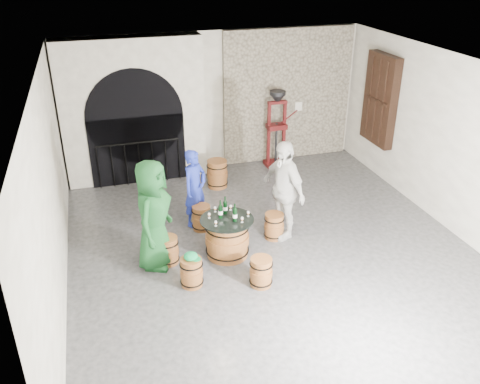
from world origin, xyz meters
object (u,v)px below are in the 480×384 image
object	(u,v)px
person_green	(153,215)
barrel_stool_near_right	(261,272)
wine_bottle_center	(235,214)
barrel_stool_left	(168,250)
person_blue	(195,188)
barrel_stool_near_left	(192,272)
wine_bottle_left	(220,211)
person_white	(283,190)
side_barrel	(217,174)
barrel_stool_right	(274,226)
barrel_stool_far	(202,218)
barrel_table	(227,237)
wine_bottle_right	(225,207)
corking_press	(277,123)

from	to	relation	value
person_green	barrel_stool_near_right	bearing A→B (deg)	-97.12
wine_bottle_center	barrel_stool_near_right	bearing A→B (deg)	-79.10
barrel_stool_left	person_blue	bearing A→B (deg)	58.00
barrel_stool_near_left	wine_bottle_left	xyz separation A→B (m)	(0.68, 0.77, 0.60)
person_white	side_barrel	bearing A→B (deg)	177.64
barrel_stool_right	wine_bottle_left	world-z (taller)	wine_bottle_left
person_blue	barrel_stool_near_left	bearing A→B (deg)	-142.09
barrel_stool_right	barrel_stool_far	bearing A→B (deg)	150.43
person_green	barrel_stool_near_left	bearing A→B (deg)	-121.04
barrel_table	person_green	distance (m)	1.37
person_blue	person_green	bearing A→B (deg)	-166.53
barrel_table	person_blue	xyz separation A→B (m)	(-0.29, 1.24, 0.41)
person_blue	person_white	size ratio (longest dim) A/B	0.82
wine_bottle_center	person_white	bearing A→B (deg)	24.05
barrel_table	wine_bottle_right	world-z (taller)	wine_bottle_right
person_blue	person_white	distance (m)	1.69
person_white	side_barrel	size ratio (longest dim) A/B	2.99
side_barrel	person_green	bearing A→B (deg)	-123.11
barrel_stool_near_left	person_white	bearing A→B (deg)	28.59
wine_bottle_right	corking_press	distance (m)	3.95
person_white	wine_bottle_right	bearing A→B (deg)	-99.21
person_green	barrel_stool_left	bearing A→B (deg)	-65.34
wine_bottle_right	barrel_stool_far	bearing A→B (deg)	108.10
barrel_stool_near_left	person_white	size ratio (longest dim) A/B	0.26
person_blue	wine_bottle_right	bearing A→B (deg)	-110.96
wine_bottle_left	barrel_stool_near_right	bearing A→B (deg)	-70.69
person_green	corking_press	world-z (taller)	person_green
barrel_stool_left	wine_bottle_center	size ratio (longest dim) A/B	1.52
barrel_stool_far	barrel_stool_near_left	distance (m)	1.77
person_green	barrel_table	bearing A→B (deg)	-65.34
wine_bottle_center	barrel_stool_left	bearing A→B (deg)	172.49
corking_press	barrel_stool_near_right	bearing A→B (deg)	-113.72
wine_bottle_left	side_barrel	world-z (taller)	wine_bottle_left
barrel_stool_far	wine_bottle_right	size ratio (longest dim) A/B	1.52
barrel_stool_right	barrel_stool_near_left	distance (m)	2.02
barrel_stool_near_left	wine_bottle_right	xyz separation A→B (m)	(0.80, 0.89, 0.60)
barrel_stool_far	barrel_stool_right	distance (m)	1.40
barrel_stool_near_left	wine_bottle_right	world-z (taller)	wine_bottle_right
wine_bottle_left	side_barrel	distance (m)	2.77
person_blue	barrel_stool_right	bearing A→B (deg)	-74.06
wine_bottle_center	wine_bottle_left	bearing A→B (deg)	138.61
barrel_stool_far	barrel_stool_left	bearing A→B (deg)	-130.04
person_white	wine_bottle_right	xyz separation A→B (m)	(-1.13, -0.16, -0.09)
wine_bottle_right	wine_bottle_center	bearing A→B (deg)	-73.76
person_blue	side_barrel	xyz separation A→B (m)	(0.80, 1.50, -0.45)
barrel_stool_far	person_white	xyz separation A→B (m)	(1.39, -0.63, 0.69)
barrel_stool_left	barrel_stool_far	size ratio (longest dim) A/B	1.00
person_white	wine_bottle_left	xyz separation A→B (m)	(-1.24, -0.28, -0.09)
barrel_stool_far	person_blue	world-z (taller)	person_blue
barrel_stool_right	corking_press	size ratio (longest dim) A/B	0.27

